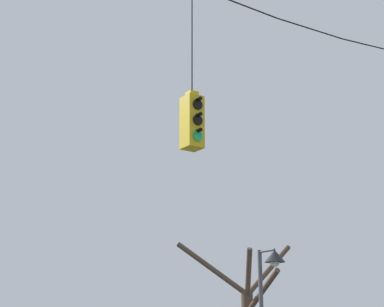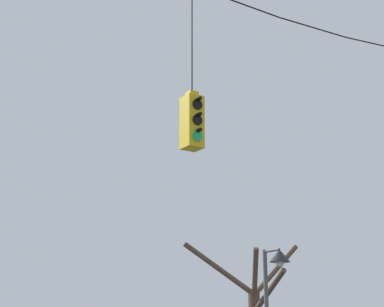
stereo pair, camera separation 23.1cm
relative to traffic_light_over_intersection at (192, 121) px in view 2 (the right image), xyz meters
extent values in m
cylinder|color=black|center=(1.23, 0.01, 2.86)|extent=(2.12, 0.03, 0.03)
cylinder|color=black|center=(3.35, 0.01, 2.92)|extent=(2.12, 0.03, 0.15)
cylinder|color=black|center=(5.47, 0.01, 3.10)|extent=(2.12, 0.03, 0.27)
cube|color=yellow|center=(0.00, 0.01, -0.03)|extent=(0.34, 0.34, 1.01)
cube|color=yellow|center=(0.00, 0.01, 0.52)|extent=(0.19, 0.19, 0.10)
cylinder|color=black|center=(0.00, 0.01, 1.72)|extent=(0.02, 0.02, 2.29)
cylinder|color=black|center=(0.00, -0.18, 0.27)|extent=(0.20, 0.03, 0.20)
cylinder|color=black|center=(0.00, -0.22, 0.36)|extent=(0.07, 0.12, 0.07)
cylinder|color=black|center=(0.00, -0.18, -0.03)|extent=(0.20, 0.03, 0.20)
cylinder|color=black|center=(0.00, -0.22, 0.06)|extent=(0.07, 0.12, 0.07)
cylinder|color=#19C666|center=(0.00, -0.18, -0.34)|extent=(0.20, 0.03, 0.20)
cylinder|color=black|center=(0.00, -0.22, -0.25)|extent=(0.07, 0.12, 0.07)
cylinder|color=#515156|center=(5.00, 3.68, -1.68)|extent=(0.07, 0.61, 0.07)
cone|color=#232328|center=(5.00, 3.37, -1.85)|extent=(0.56, 0.56, 0.33)
sphere|color=silver|center=(5.00, 3.37, -2.01)|extent=(0.25, 0.25, 0.25)
cylinder|color=brown|center=(7.22, 6.48, -2.58)|extent=(0.54, 2.08, 1.40)
cylinder|color=brown|center=(8.42, 7.48, -1.75)|extent=(2.19, 0.21, 1.94)
cylinder|color=brown|center=(7.11, 7.02, -2.01)|extent=(0.79, 1.10, 1.77)
cylinder|color=brown|center=(6.48, 8.23, -1.73)|extent=(2.01, 1.76, 1.89)
camera|label=1|loc=(-5.82, -8.47, -3.66)|focal=55.00mm
camera|label=2|loc=(-5.62, -8.60, -3.66)|focal=55.00mm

